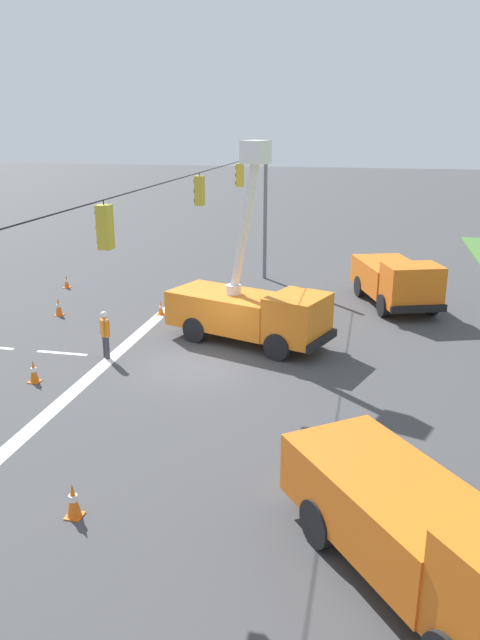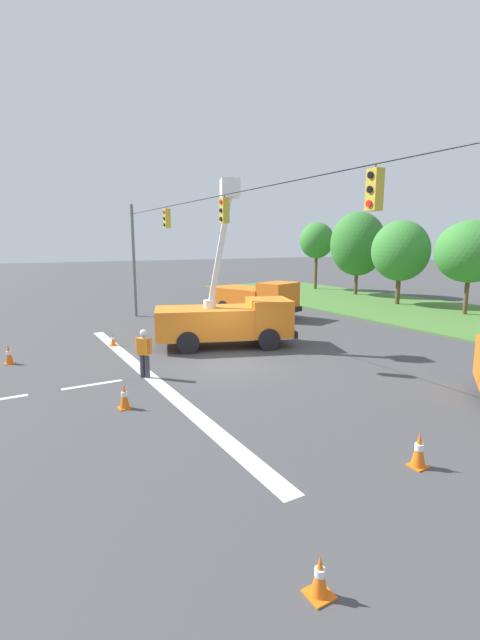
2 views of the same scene
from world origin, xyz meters
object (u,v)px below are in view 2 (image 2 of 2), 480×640
(traffic_cone_foreground_right, at_px, (419,449))
(traffic_cone_lane_edge_b, at_px, (9,354))
(traffic_cone_lane_edge_a, at_px, (219,321))
(tree_west, at_px, (358,244))
(tree_east, at_px, (470,252))
(traffic_cone_mid_left, at_px, (124,396))
(tree_far_west, at_px, (317,241))
(tree_centre, at_px, (400,251))
(traffic_cone_centre_line, at_px, (320,576))
(road_worker, at_px, (144,350))
(utility_truck_bucket_lift, at_px, (227,317))
(utility_truck_support_far, at_px, (256,298))
(traffic_cone_near_bucket, at_px, (113,340))

(traffic_cone_foreground_right, xyz_separation_m, traffic_cone_lane_edge_b, (-13.50, -7.42, -0.01))
(traffic_cone_lane_edge_a, bearing_deg, traffic_cone_foreground_right, -11.88)
(tree_west, height_order, tree_east, tree_west)
(tree_west, distance_m, traffic_cone_lane_edge_a, 19.64)
(tree_east, distance_m, traffic_cone_lane_edge_a, 17.13)
(traffic_cone_mid_left, bearing_deg, tree_far_west, 131.05)
(tree_far_west, relative_size, traffic_cone_lane_edge_a, 10.31)
(tree_centre, xyz_separation_m, traffic_cone_centre_line, (18.63, -23.51, -3.87))
(tree_centre, bearing_deg, tree_east, 0.21)
(tree_centre, height_order, traffic_cone_mid_left, tree_centre)
(tree_west, relative_size, road_worker, 4.26)
(tree_centre, distance_m, utility_truck_bucket_lift, 18.80)
(traffic_cone_centre_line, bearing_deg, utility_truck_bucket_lift, 156.99)
(traffic_cone_foreground_right, height_order, traffic_cone_centre_line, traffic_cone_foreground_right)
(traffic_cone_foreground_right, bearing_deg, utility_truck_bucket_lift, 172.45)
(utility_truck_support_far, height_order, traffic_cone_lane_edge_a, utility_truck_support_far)
(tree_centre, relative_size, traffic_cone_foreground_right, 7.95)
(tree_west, height_order, traffic_cone_near_bucket, tree_west)
(tree_far_west, xyz_separation_m, tree_west, (5.62, 0.11, -0.32))
(traffic_cone_near_bucket, bearing_deg, traffic_cone_lane_edge_b, -76.32)
(traffic_cone_lane_edge_a, relative_size, traffic_cone_centre_line, 1.04)
(tree_west, distance_m, traffic_cone_near_bucket, 26.10)
(tree_centre, bearing_deg, traffic_cone_near_bucket, -83.74)
(tree_west, height_order, utility_truck_support_far, tree_west)
(tree_far_west, distance_m, road_worker, 31.59)
(tree_far_west, bearing_deg, traffic_cone_foreground_right, -36.09)
(road_worker, distance_m, traffic_cone_centre_line, 10.74)
(road_worker, xyz_separation_m, traffic_cone_lane_edge_a, (-7.08, 6.62, -0.68))
(tree_far_west, xyz_separation_m, tree_centre, (11.86, -1.67, -0.82))
(tree_east, xyz_separation_m, traffic_cone_centre_line, (13.08, -23.53, -3.91))
(tree_east, bearing_deg, utility_truck_support_far, -118.69)
(utility_truck_bucket_lift, height_order, traffic_cone_foreground_right, utility_truck_bucket_lift)
(road_worker, xyz_separation_m, traffic_cone_near_bucket, (-5.49, 0.18, -0.71))
(tree_west, relative_size, traffic_cone_lane_edge_a, 11.37)
(tree_east, xyz_separation_m, traffic_cone_lane_edge_b, (-2.03, -26.83, -3.82))
(utility_truck_support_far, xyz_separation_m, road_worker, (9.12, -10.36, -0.22))
(traffic_cone_foreground_right, bearing_deg, road_worker, -160.44)
(tree_centre, distance_m, traffic_cone_foreground_right, 26.08)
(utility_truck_support_far, relative_size, traffic_cone_foreground_right, 7.86)
(road_worker, bearing_deg, traffic_cone_lane_edge_a, 136.92)
(utility_truck_support_far, bearing_deg, traffic_cone_near_bucket, -70.41)
(traffic_cone_near_bucket, relative_size, traffic_cone_centre_line, 0.95)
(tree_centre, relative_size, utility_truck_bucket_lift, 0.86)
(tree_west, relative_size, tree_east, 1.21)
(tree_centre, distance_m, road_worker, 24.18)
(tree_centre, height_order, traffic_cone_centre_line, tree_centre)
(traffic_cone_lane_edge_a, bearing_deg, tree_east, 73.73)
(tree_centre, relative_size, utility_truck_support_far, 1.01)
(road_worker, height_order, traffic_cone_mid_left, road_worker)
(utility_truck_bucket_lift, height_order, road_worker, utility_truck_bucket_lift)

